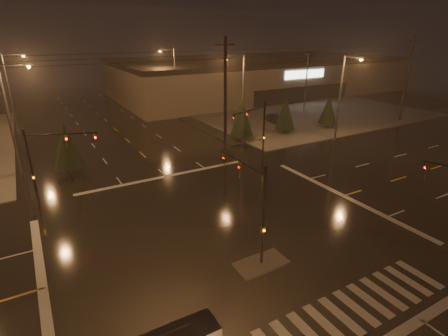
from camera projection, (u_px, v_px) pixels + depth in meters
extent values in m
plane|color=black|center=(226.00, 232.00, 23.15)|extent=(140.00, 140.00, 0.00)
cube|color=#484540|center=(288.00, 107.00, 61.25)|extent=(36.00, 36.00, 0.12)
cube|color=#484540|center=(261.00, 263.00, 19.89)|extent=(3.00, 1.60, 0.15)
cube|color=beige|center=(325.00, 324.00, 15.87)|extent=(15.00, 2.60, 0.01)
cube|color=beige|center=(166.00, 176.00, 32.03)|extent=(16.00, 0.50, 0.01)
cube|color=black|center=(317.00, 106.00, 61.95)|extent=(50.00, 24.00, 0.08)
cube|color=#725F51|center=(260.00, 76.00, 75.23)|extent=(60.00, 28.00, 7.00)
cube|color=black|center=(260.00, 60.00, 74.03)|extent=(60.20, 28.20, 0.80)
cube|color=white|center=(305.00, 74.00, 63.22)|extent=(9.00, 0.20, 1.40)
cube|color=black|center=(303.00, 94.00, 64.57)|extent=(22.00, 0.15, 2.80)
cylinder|color=black|center=(263.00, 218.00, 18.82)|extent=(0.18, 0.18, 6.00)
cylinder|color=black|center=(242.00, 162.00, 19.73)|extent=(0.12, 4.50, 0.12)
imported|color=#594707|center=(224.00, 153.00, 21.38)|extent=(0.16, 0.20, 1.00)
cube|color=#594707|center=(263.00, 230.00, 19.07)|extent=(0.25, 0.18, 0.35)
cylinder|color=black|center=(264.00, 131.00, 35.39)|extent=(0.18, 0.18, 6.00)
cylinder|color=black|center=(250.00, 110.00, 32.71)|extent=(4.74, 1.82, 0.12)
imported|color=#594707|center=(235.00, 115.00, 31.12)|extent=(0.24, 0.22, 1.00)
cube|color=#594707|center=(263.00, 138.00, 35.65)|extent=(0.25, 0.18, 0.35)
cylinder|color=black|center=(32.00, 168.00, 25.68)|extent=(0.18, 0.18, 6.00)
cylinder|color=black|center=(62.00, 134.00, 25.17)|extent=(4.74, 1.82, 0.12)
imported|color=#594707|center=(94.00, 133.00, 25.54)|extent=(0.24, 0.22, 1.00)
cube|color=#594707|center=(33.00, 177.00, 25.94)|extent=(0.25, 0.18, 0.35)
imported|color=#594707|center=(427.00, 163.00, 19.81)|extent=(0.22, 0.24, 1.00)
cylinder|color=#38383A|center=(10.00, 122.00, 30.55)|extent=(0.24, 0.24, 10.00)
cylinder|color=#38383A|center=(13.00, 65.00, 29.36)|extent=(2.40, 0.14, 0.14)
cube|color=#38383A|center=(28.00, 65.00, 29.88)|extent=(0.70, 0.30, 0.18)
sphere|color=orange|center=(29.00, 66.00, 29.93)|extent=(0.32, 0.32, 0.32)
cylinder|color=#38383A|center=(10.00, 95.00, 43.48)|extent=(0.24, 0.24, 10.00)
cylinder|color=#38383A|center=(12.00, 55.00, 42.29)|extent=(2.40, 0.14, 0.14)
cube|color=#38383A|center=(23.00, 55.00, 42.81)|extent=(0.70, 0.30, 0.18)
sphere|color=orange|center=(23.00, 56.00, 42.86)|extent=(0.32, 0.32, 0.32)
cylinder|color=#38383A|center=(243.00, 102.00, 39.57)|extent=(0.24, 0.24, 10.00)
cylinder|color=#38383A|center=(235.00, 58.00, 37.27)|extent=(2.40, 0.14, 0.14)
cube|color=#38383A|center=(226.00, 58.00, 36.78)|extent=(0.70, 0.30, 0.18)
sphere|color=orange|center=(226.00, 60.00, 36.82)|extent=(0.32, 0.32, 0.32)
cylinder|color=#38383A|center=(175.00, 81.00, 55.74)|extent=(0.24, 0.24, 10.00)
cylinder|color=#38383A|center=(167.00, 50.00, 53.43)|extent=(2.40, 0.14, 0.14)
cube|color=#38383A|center=(160.00, 50.00, 52.94)|extent=(0.70, 0.30, 0.18)
sphere|color=orange|center=(160.00, 51.00, 52.99)|extent=(0.32, 0.32, 0.32)
cylinder|color=#38383A|center=(340.00, 99.00, 40.79)|extent=(0.24, 0.24, 10.00)
cylinder|color=#38383A|center=(353.00, 57.00, 38.07)|extent=(0.14, 2.40, 0.14)
cube|color=#38383A|center=(361.00, 58.00, 37.20)|extent=(0.30, 0.70, 0.18)
sphere|color=orange|center=(361.00, 59.00, 37.25)|extent=(0.32, 0.32, 0.32)
cylinder|color=black|center=(225.00, 98.00, 35.97)|extent=(0.32, 0.32, 12.00)
cube|color=black|center=(225.00, 45.00, 34.08)|extent=(2.20, 0.12, 0.12)
cylinder|color=black|center=(407.00, 80.00, 49.85)|extent=(0.32, 0.32, 12.00)
cube|color=black|center=(414.00, 41.00, 47.95)|extent=(2.20, 0.12, 0.12)
cylinder|color=black|center=(241.00, 137.00, 42.58)|extent=(0.18, 0.18, 0.70)
cone|color=black|center=(242.00, 117.00, 41.66)|extent=(2.78, 2.78, 4.34)
cylinder|color=black|center=(284.00, 131.00, 45.27)|extent=(0.18, 0.18, 0.70)
cone|color=black|center=(285.00, 113.00, 44.41)|extent=(2.56, 2.56, 4.00)
cylinder|color=black|center=(327.00, 125.00, 48.00)|extent=(0.18, 0.18, 0.70)
cone|color=black|center=(328.00, 109.00, 47.19)|extent=(2.41, 2.41, 3.76)
cylinder|color=black|center=(71.00, 171.00, 32.44)|extent=(0.18, 0.18, 0.70)
cone|color=black|center=(67.00, 146.00, 31.56)|extent=(2.64, 2.64, 4.13)
imported|color=black|center=(277.00, 119.00, 49.99)|extent=(2.34, 4.56, 1.48)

